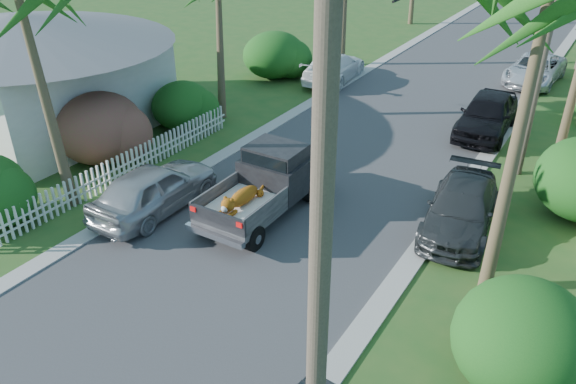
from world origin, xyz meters
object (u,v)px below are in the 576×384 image
Objects in this scene: pickup_truck at (271,180)px; parked_car_rd at (535,70)px; utility_pole_b at (546,45)px; utility_pole_a at (318,315)px; parked_car_lf at (334,67)px; house_left at (28,76)px; parked_car_rf at (487,115)px; parked_car_ln at (154,189)px; parked_car_rm at (461,209)px.

pickup_truck reaches higher than parked_car_rd.
parked_car_rd is 0.55× the size of utility_pole_b.
utility_pole_a reaches higher than pickup_truck.
parked_car_lf is (-8.97, -5.15, 0.03)m from parked_car_rd.
house_left is (-12.42, 0.66, 1.11)m from pickup_truck.
utility_pole_a is (18.60, -9.00, 2.48)m from house_left.
parked_car_rf is at bearing 123.04° from utility_pole_b.
parked_car_ln is at bearing 89.40° from parked_car_lf.
parked_car_ln is (-7.57, -19.91, 0.08)m from parked_car_rd.
parked_car_rf is (-1.27, 7.80, 0.15)m from parked_car_rm.
utility_pole_a is (9.20, -6.30, 3.83)m from parked_car_ln.
parked_car_rd is 21.30m from parked_car_ln.
parked_car_ln is at bearing -136.60° from utility_pole_b.
house_left reaches higher than parked_car_rd.
parked_car_lf is 0.56× the size of house_left.
parked_car_lf is at bearing 150.22° from utility_pole_b.
parked_car_lf is 0.56× the size of utility_pole_a.
parked_car_ln is at bearing -146.01° from pickup_truck.
utility_pole_b is at bearing 90.00° from utility_pole_a.
parked_car_ln is 11.79m from utility_pole_a.
pickup_truck is 1.03× the size of parked_car_rd.
pickup_truck is at bearing -146.54° from parked_car_ln.
pickup_truck is 1.11× the size of parked_car_rm.
utility_pole_a is at bearing 110.69° from parked_car_lf.
utility_pole_b is (9.20, 8.70, 3.83)m from parked_car_ln.
house_left is (-9.40, 2.70, 1.35)m from parked_car_ln.
pickup_truck reaches higher than parked_car_ln.
parked_car_ln is at bearing -16.02° from house_left.
parked_car_rm is (5.44, 1.94, -0.34)m from pickup_truck.
parked_car_rm is at bearing 4.10° from house_left.
utility_pole_b is at bearing 144.20° from parked_car_lf.
utility_pole_a is at bearing -92.79° from parked_car_rm.
parked_car_rf is 0.97× the size of parked_car_rd.
parked_car_rd is 10.34m from parked_car_lf.
pickup_truck is at bearing -3.05° from house_left.
pickup_truck is at bearing 103.14° from parked_car_lf.
utility_pole_a reaches higher than parked_car_rd.
parked_car_rd is at bearing 86.33° from parked_car_rm.
pickup_truck is 3.65m from parked_car_ln.
parked_car_rd is 0.55× the size of house_left.
parked_car_ln is 13.23m from utility_pole_b.
parked_car_rf is 18.96m from house_left.
pickup_truck is at bearing -100.88° from parked_car_rd.
parked_car_ln is (-7.20, -11.77, -0.05)m from parked_car_rf.
utility_pole_b is (2.00, -3.08, 3.78)m from parked_car_rf.
utility_pole_b is (10.60, -6.07, 3.87)m from parked_car_lf.
pickup_truck is 18.45m from parked_car_rd.
utility_pole_b reaches higher than house_left.
parked_car_rf is at bearing -121.97° from parked_car_ln.
utility_pole_b is (6.18, 6.66, 3.59)m from pickup_truck.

